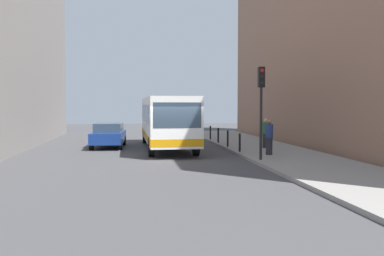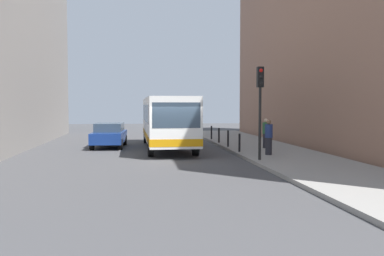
{
  "view_description": "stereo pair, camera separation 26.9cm",
  "coord_description": "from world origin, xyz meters",
  "views": [
    {
      "loc": [
        -2.12,
        -20.61,
        2.56
      ],
      "look_at": [
        1.18,
        2.92,
        1.32
      ],
      "focal_mm": 40.52,
      "sensor_mm": 36.0,
      "label": 1
    },
    {
      "loc": [
        -1.86,
        -20.65,
        2.56
      ],
      "look_at": [
        1.18,
        2.92,
        1.32
      ],
      "focal_mm": 40.52,
      "sensor_mm": 36.0,
      "label": 2
    }
  ],
  "objects": [
    {
      "name": "ground_plane",
      "position": [
        0.0,
        0.0,
        0.0
      ],
      "size": [
        80.0,
        80.0,
        0.0
      ],
      "primitive_type": "plane",
      "color": "#424244"
    },
    {
      "name": "sidewalk",
      "position": [
        5.4,
        0.0,
        0.07
      ],
      "size": [
        4.4,
        40.0,
        0.15
      ],
      "primitive_type": "cube",
      "color": "gray",
      "rests_on": "ground"
    },
    {
      "name": "building_right",
      "position": [
        11.5,
        4.0,
        8.39
      ],
      "size": [
        7.0,
        32.0,
        16.78
      ],
      "primitive_type": "cube",
      "color": "#936B56",
      "rests_on": "ground"
    },
    {
      "name": "bus",
      "position": [
        -0.06,
        5.02,
        1.73
      ],
      "size": [
        2.63,
        11.04,
        3.0
      ],
      "rotation": [
        0.0,
        0.0,
        3.15
      ],
      "color": "white",
      "rests_on": "ground"
    },
    {
      "name": "car_beside_bus",
      "position": [
        -3.5,
        6.13,
        0.78
      ],
      "size": [
        2.06,
        4.49,
        1.48
      ],
      "rotation": [
        0.0,
        0.0,
        3.09
      ],
      "color": "navy",
      "rests_on": "ground"
    },
    {
      "name": "traffic_light",
      "position": [
        3.55,
        -2.14,
        3.01
      ],
      "size": [
        0.28,
        0.33,
        4.1
      ],
      "color": "black",
      "rests_on": "sidewalk"
    },
    {
      "name": "bollard_near",
      "position": [
        3.45,
        1.23,
        0.62
      ],
      "size": [
        0.11,
        0.11,
        0.95
      ],
      "primitive_type": "cylinder",
      "color": "black",
      "rests_on": "sidewalk"
    },
    {
      "name": "bollard_mid",
      "position": [
        3.45,
        4.05,
        0.62
      ],
      "size": [
        0.11,
        0.11,
        0.95
      ],
      "primitive_type": "cylinder",
      "color": "black",
      "rests_on": "sidewalk"
    },
    {
      "name": "bollard_far",
      "position": [
        3.45,
        6.86,
        0.62
      ],
      "size": [
        0.11,
        0.11,
        0.95
      ],
      "primitive_type": "cylinder",
      "color": "black",
      "rests_on": "sidewalk"
    },
    {
      "name": "bollard_farthest",
      "position": [
        3.45,
        9.68,
        0.62
      ],
      "size": [
        0.11,
        0.11,
        0.95
      ],
      "primitive_type": "cylinder",
      "color": "black",
      "rests_on": "sidewalk"
    },
    {
      "name": "pedestrian_near_signal",
      "position": [
        4.53,
        -0.3,
        1.01
      ],
      "size": [
        0.38,
        0.38,
        1.72
      ],
      "rotation": [
        0.0,
        0.0,
        5.49
      ],
      "color": "#26262D",
      "rests_on": "sidewalk"
    },
    {
      "name": "pedestrian_mid_sidewalk",
      "position": [
        5.4,
        3.0,
        0.98
      ],
      "size": [
        0.38,
        0.38,
        1.67
      ],
      "rotation": [
        0.0,
        0.0,
        4.62
      ],
      "color": "#26262D",
      "rests_on": "sidewalk"
    }
  ]
}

